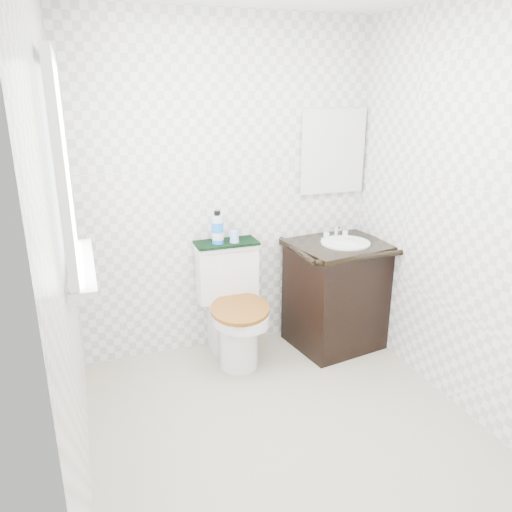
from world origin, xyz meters
TOP-DOWN VIEW (x-y plane):
  - floor at (0.00, 0.00)m, footprint 2.40×2.40m
  - wall_back at (0.00, 1.20)m, footprint 2.40×0.00m
  - wall_front at (0.00, -1.20)m, footprint 2.40×0.00m
  - wall_left at (-1.10, 0.00)m, footprint 0.00×2.40m
  - wall_right at (1.10, 0.00)m, footprint 0.00×2.40m
  - window at (-1.07, 0.25)m, footprint 0.02×0.70m
  - mirror at (0.82, 1.18)m, footprint 0.50×0.02m
  - toilet at (-0.05, 0.97)m, footprint 0.50×0.68m
  - vanity at (0.77, 0.90)m, footprint 0.77×0.69m
  - trash_bin at (-0.05, 0.81)m, footprint 0.22×0.18m
  - towel at (-0.05, 1.09)m, footprint 0.45×0.22m
  - mouthwash_bottle at (-0.12, 1.07)m, footprint 0.08×0.08m
  - cup at (0.00, 1.06)m, footprint 0.07×0.07m
  - soap_bar at (0.70, 1.02)m, footprint 0.07×0.04m

SIDE VIEW (x-z plane):
  - floor at x=0.00m, z-range 0.00..0.00m
  - trash_bin at x=-0.05m, z-range 0.00..0.33m
  - toilet at x=-0.05m, z-range -0.05..0.79m
  - vanity at x=0.77m, z-range -0.03..0.89m
  - soap_bar at x=0.70m, z-range 0.82..0.84m
  - towel at x=-0.05m, z-range 0.84..0.86m
  - cup at x=0.00m, z-range 0.86..0.94m
  - mouthwash_bottle at x=-0.12m, z-range 0.85..1.08m
  - wall_back at x=0.00m, z-range 0.00..2.40m
  - wall_front at x=0.00m, z-range 0.00..2.40m
  - wall_left at x=-1.10m, z-range 0.00..2.40m
  - wall_right at x=1.10m, z-range 0.00..2.40m
  - mirror at x=0.82m, z-range 1.15..1.75m
  - window at x=-1.07m, z-range 1.10..2.00m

